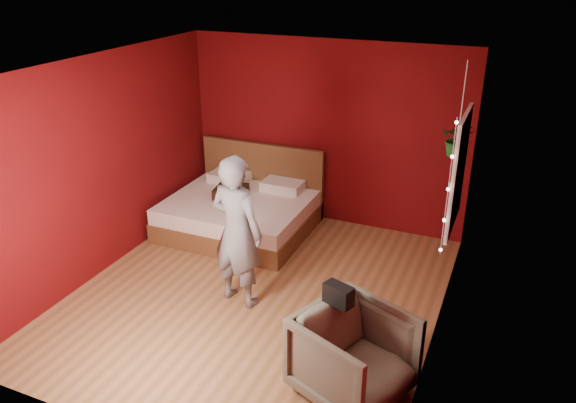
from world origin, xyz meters
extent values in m
plane|color=#99623D|center=(0.00, 0.00, 0.00)|extent=(4.50, 4.50, 0.00)
cube|color=#5E090B|center=(0.00, 2.26, 1.30)|extent=(4.00, 0.02, 2.60)
cube|color=#5E090B|center=(0.00, -2.26, 1.30)|extent=(4.00, 0.02, 2.60)
cube|color=#5E090B|center=(-2.01, 0.00, 1.30)|extent=(0.02, 4.50, 2.60)
cube|color=#5E090B|center=(2.01, 0.00, 1.30)|extent=(0.02, 4.50, 2.60)
cube|color=silver|center=(0.00, 0.00, 2.61)|extent=(4.00, 4.50, 0.02)
cube|color=white|center=(1.97, 0.90, 1.50)|extent=(0.04, 0.97, 1.27)
cube|color=black|center=(1.96, 0.90, 1.50)|extent=(0.02, 0.85, 1.15)
cube|color=white|center=(1.95, 0.90, 1.50)|extent=(0.03, 0.05, 1.15)
cube|color=white|center=(1.95, 0.90, 1.50)|extent=(0.03, 0.85, 0.05)
cylinder|color=silver|center=(1.94, 0.38, 1.50)|extent=(0.01, 0.01, 1.45)
sphere|color=#FFF2CC|center=(1.94, 0.38, 0.83)|extent=(0.04, 0.04, 0.04)
sphere|color=#FFF2CC|center=(1.94, 0.38, 1.16)|extent=(0.04, 0.04, 0.04)
sphere|color=#FFF2CC|center=(1.94, 0.38, 1.50)|extent=(0.04, 0.04, 0.04)
sphere|color=#FFF2CC|center=(1.94, 0.38, 1.84)|extent=(0.04, 0.04, 0.04)
sphere|color=#FFF2CC|center=(1.94, 0.38, 2.17)|extent=(0.04, 0.04, 0.04)
cube|color=brown|center=(-0.95, 1.38, 0.14)|extent=(1.93, 1.64, 0.27)
cube|color=white|center=(-0.95, 1.38, 0.38)|extent=(1.89, 1.61, 0.21)
cube|color=brown|center=(-0.95, 2.16, 0.53)|extent=(1.93, 0.08, 1.06)
cube|color=silver|center=(-1.38, 1.93, 0.55)|extent=(0.58, 0.37, 0.14)
cube|color=silver|center=(-0.52, 1.93, 0.55)|extent=(0.58, 0.37, 0.14)
imported|color=slate|center=(-0.13, -0.17, 0.87)|extent=(0.70, 0.52, 1.74)
imported|color=#5C5C49|center=(1.47, -1.07, 0.41)|extent=(1.16, 1.14, 0.81)
cube|color=black|center=(1.27, -0.94, 0.91)|extent=(0.29, 0.21, 0.19)
cube|color=black|center=(-1.09, 1.43, 0.56)|extent=(0.48, 0.48, 0.15)
cylinder|color=silver|center=(1.88, 1.28, 2.27)|extent=(0.01, 0.01, 0.66)
imported|color=#1D621C|center=(1.88, 1.28, 1.74)|extent=(0.37, 0.32, 0.39)
camera|label=1|loc=(2.49, -4.90, 3.62)|focal=35.00mm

